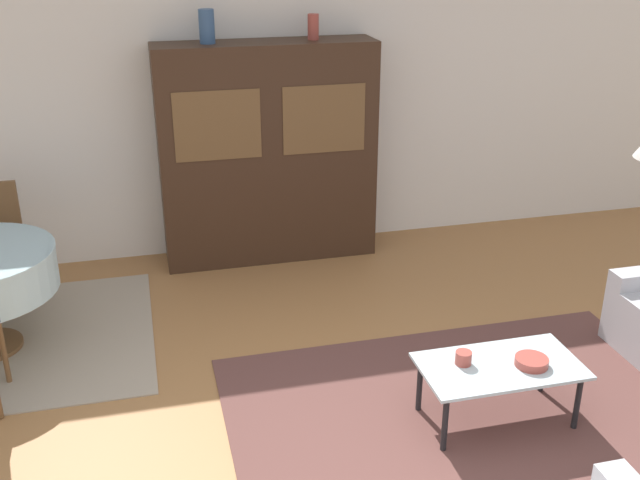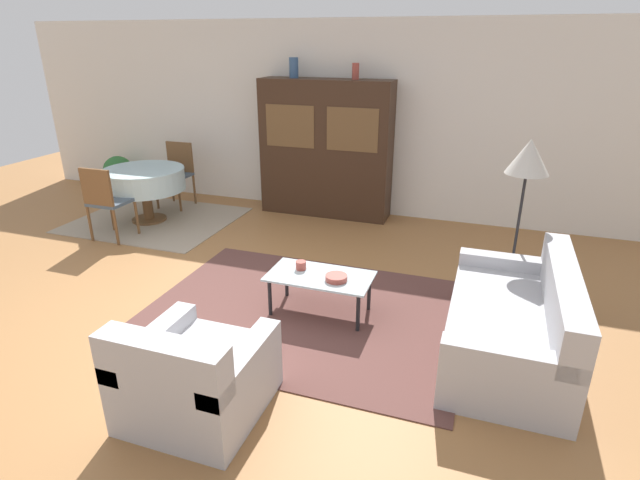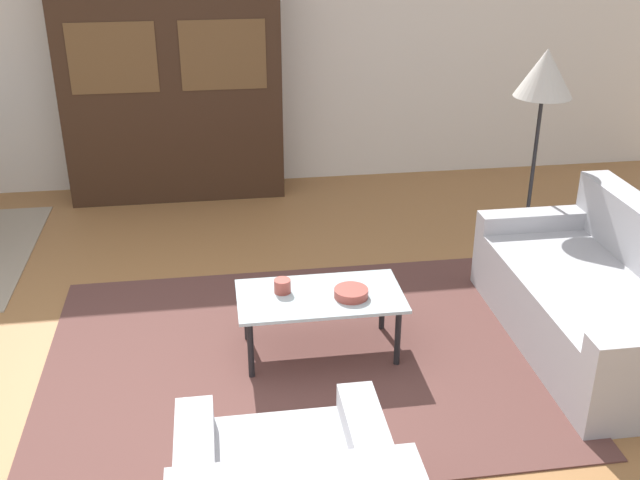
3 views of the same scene
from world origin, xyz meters
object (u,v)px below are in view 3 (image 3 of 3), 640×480
display_cabinet (173,90)px  cup (282,286)px  floor_lamp (544,82)px  couch (603,301)px  coffee_table (320,301)px  bowl (351,293)px

display_cabinet → cup: display_cabinet is taller
floor_lamp → cup: bearing=-153.5°
couch → display_cabinet: 3.98m
coffee_table → bowl: bearing=-16.6°
couch → cup: couch is taller
coffee_table → floor_lamp: floor_lamp is taller
coffee_table → floor_lamp: size_ratio=0.61×
cup → bowl: (0.39, -0.12, -0.02)m
display_cabinet → bowl: (1.06, -2.86, -0.54)m
coffee_table → couch: bearing=-4.5°
display_cabinet → floor_lamp: 3.17m
floor_lamp → cup: (-1.91, -0.95, -0.92)m
coffee_table → display_cabinet: display_cabinet is taller
couch → floor_lamp: bearing=0.7°
floor_lamp → cup: 2.33m
floor_lamp → bowl: floor_lamp is taller
display_cabinet → floor_lamp: size_ratio=1.22×
coffee_table → bowl: bowl is taller
couch → floor_lamp: size_ratio=1.10×
couch → cup: bearing=84.1°
display_cabinet → cup: bearing=-76.2°
floor_lamp → bowl: bearing=-145.0°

